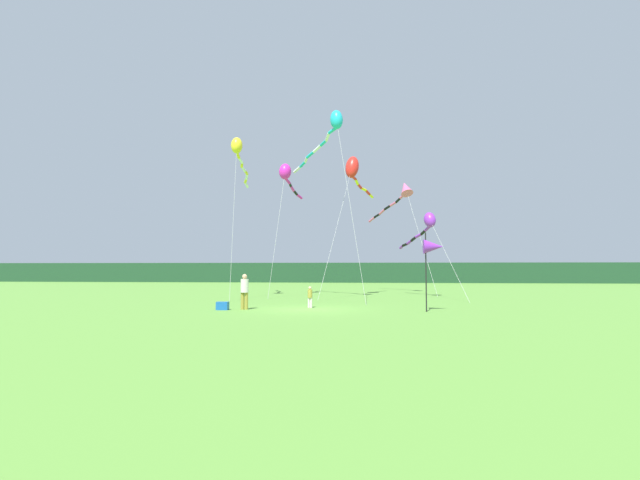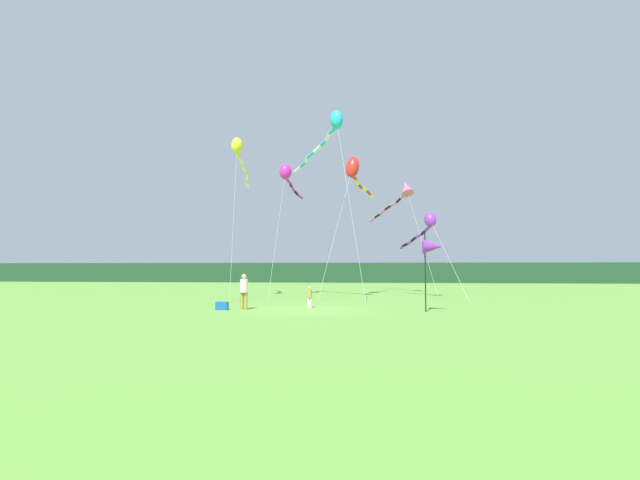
{
  "view_description": "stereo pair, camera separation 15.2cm",
  "coord_description": "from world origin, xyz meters",
  "views": [
    {
      "loc": [
        2.97,
        -23.18,
        2.03
      ],
      "look_at": [
        0.0,
        6.0,
        3.8
      ],
      "focal_mm": 26.4,
      "sensor_mm": 36.0,
      "label": 1
    },
    {
      "loc": [
        3.12,
        -23.16,
        2.03
      ],
      "look_at": [
        0.0,
        6.0,
        3.8
      ],
      "focal_mm": 26.4,
      "sensor_mm": 36.0,
      "label": 2
    }
  ],
  "objects": [
    {
      "name": "kite_purple",
      "position": [
        7.09,
        10.34,
        5.14
      ],
      "size": [
        3.48,
        9.1,
        6.08
      ],
      "color": "#B2B2B2",
      "rests_on": "ground"
    },
    {
      "name": "kite_magenta",
      "position": [
        -3.03,
        10.96,
        9.02
      ],
      "size": [
        1.38,
        6.88,
        9.85
      ],
      "color": "#B2B2B2",
      "rests_on": "ground"
    },
    {
      "name": "distant_treeline",
      "position": [
        0.0,
        45.0,
        1.41
      ],
      "size": [
        108.0,
        3.9,
        2.82
      ],
      "primitive_type": "cube",
      "color": "#1E4228",
      "rests_on": "ground"
    },
    {
      "name": "banner_flag_pole",
      "position": [
        6.02,
        -0.69,
        3.01
      ],
      "size": [
        0.9,
        0.7,
        3.71
      ],
      "color": "black",
      "rests_on": "ground"
    },
    {
      "name": "kite_cyan",
      "position": [
        0.61,
        7.11,
        11.24
      ],
      "size": [
        5.58,
        9.09,
        12.29
      ],
      "color": "#B2B2B2",
      "rests_on": "ground"
    },
    {
      "name": "person_adult",
      "position": [
        -3.1,
        -0.39,
        0.97
      ],
      "size": [
        0.38,
        0.38,
        1.74
      ],
      "color": "olive",
      "rests_on": "ground"
    },
    {
      "name": "kite_red",
      "position": [
        1.94,
        10.94,
        9.26
      ],
      "size": [
        3.66,
        8.4,
        10.34
      ],
      "color": "#B2B2B2",
      "rests_on": "ground"
    },
    {
      "name": "kite_yellow",
      "position": [
        -6.05,
        8.71,
        10.19
      ],
      "size": [
        1.31,
        8.68,
        11.13
      ],
      "color": "#B2B2B2",
      "rests_on": "ground"
    },
    {
      "name": "person_child",
      "position": [
        -0.01,
        0.96,
        0.61
      ],
      "size": [
        0.24,
        0.24,
        1.09
      ],
      "color": "silver",
      "rests_on": "ground"
    },
    {
      "name": "kite_rainbow",
      "position": [
        5.82,
        15.8,
        8.32
      ],
      "size": [
        4.8,
        10.44,
        9.32
      ],
      "color": "#B2B2B2",
      "rests_on": "ground"
    },
    {
      "name": "cooler_box",
      "position": [
        -4.1,
        -0.69,
        0.2
      ],
      "size": [
        0.57,
        0.38,
        0.39
      ],
      "primitive_type": "cube",
      "color": "#1959B2",
      "rests_on": "ground"
    },
    {
      "name": "ground_plane",
      "position": [
        0.0,
        0.0,
        0.0
      ],
      "size": [
        120.0,
        120.0,
        0.0
      ],
      "primitive_type": "plane",
      "color": "#5B9338"
    }
  ]
}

